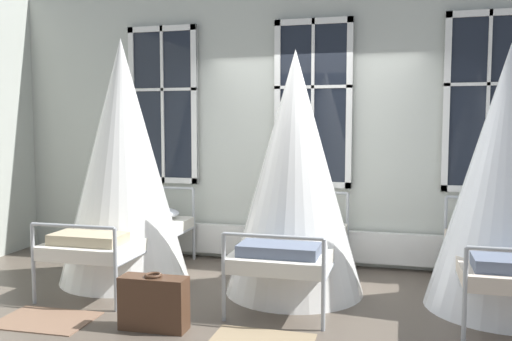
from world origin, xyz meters
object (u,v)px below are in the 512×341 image
object	(u,v)px
cot_first	(123,165)
cot_third	(506,183)
suitcase_dark	(154,303)
cot_second	(295,177)

from	to	relation	value
cot_first	cot_third	world-z (taller)	cot_first
cot_third	suitcase_dark	distance (m)	3.27
cot_second	suitcase_dark	world-z (taller)	cot_second
cot_second	cot_third	size ratio (longest dim) A/B	1.00
cot_third	suitcase_dark	xyz separation A→B (m)	(-2.85, -1.29, -0.93)
cot_first	suitcase_dark	world-z (taller)	cot_first
cot_first	cot_second	distance (m)	1.88
cot_second	cot_third	distance (m)	1.93
cot_second	suitcase_dark	xyz separation A→B (m)	(-0.93, -1.30, -0.94)
cot_first	suitcase_dark	distance (m)	1.89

